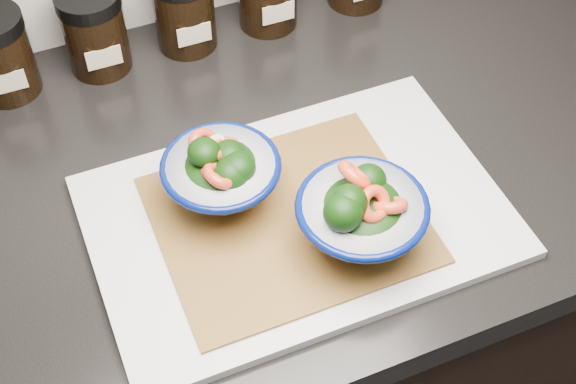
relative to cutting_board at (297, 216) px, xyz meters
name	(u,v)px	position (x,y,z in m)	size (l,w,h in m)	color
cabinet	(224,371)	(-0.08, 0.10, -0.48)	(3.43, 0.58, 0.86)	black
countertop	(200,191)	(-0.08, 0.10, -0.03)	(3.50, 0.60, 0.04)	black
cutting_board	(297,216)	(0.00, 0.00, 0.00)	(0.45, 0.30, 0.01)	beige
bamboo_mat	(288,219)	(-0.01, -0.01, 0.01)	(0.28, 0.24, 0.00)	olive
bowl_left	(222,175)	(-0.07, 0.05, 0.05)	(0.13, 0.13, 0.09)	white
bowl_right	(361,216)	(0.04, -0.06, 0.05)	(0.14, 0.14, 0.11)	white
spice_jar_c	(95,31)	(-0.14, 0.34, 0.05)	(0.08, 0.08, 0.11)	black
spice_jar_d	(184,9)	(-0.02, 0.34, 0.05)	(0.08, 0.08, 0.11)	black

